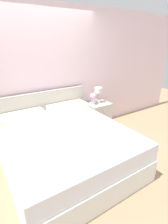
% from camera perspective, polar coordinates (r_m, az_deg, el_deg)
% --- Properties ---
extents(ground_plane, '(12.00, 12.00, 0.00)m').
position_cam_1_polar(ground_plane, '(3.89, -12.70, -8.50)').
color(ground_plane, tan).
extents(wall_back, '(8.00, 0.06, 2.60)m').
position_cam_1_polar(wall_back, '(3.49, -14.94, 10.75)').
color(wall_back, silver).
rests_on(wall_back, ground_plane).
extents(bed, '(1.91, 2.05, 1.04)m').
position_cam_1_polar(bed, '(2.95, -6.36, -11.18)').
color(bed, white).
rests_on(bed, ground_plane).
extents(nightstand, '(0.52, 0.40, 0.62)m').
position_cam_1_polar(nightstand, '(4.13, 4.77, -1.22)').
color(nightstand, silver).
rests_on(nightstand, ground_plane).
extents(table_lamp, '(0.17, 0.17, 0.36)m').
position_cam_1_polar(table_lamp, '(4.01, 4.64, 6.31)').
color(table_lamp, white).
rests_on(table_lamp, nightstand).
extents(flower_vase, '(0.15, 0.15, 0.27)m').
position_cam_1_polar(flower_vase, '(3.90, 2.99, 4.76)').
color(flower_vase, silver).
rests_on(flower_vase, nightstand).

